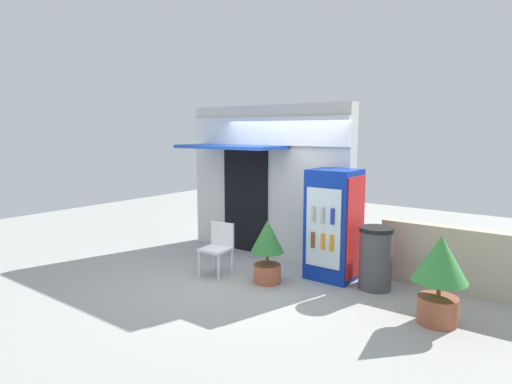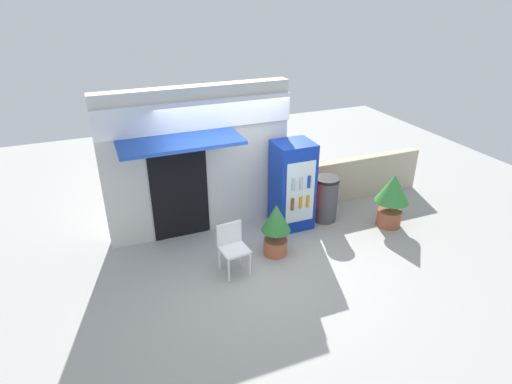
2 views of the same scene
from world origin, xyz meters
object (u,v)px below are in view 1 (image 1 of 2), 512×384
at_px(drink_cooler, 334,224).
at_px(potted_plant_near_shop, 267,247).
at_px(potted_plant_curbside, 440,271).
at_px(trash_bin, 375,258).
at_px(plastic_chair, 218,245).

distance_m(drink_cooler, potted_plant_near_shop, 1.11).
relative_size(potted_plant_curbside, trash_bin, 1.18).
distance_m(plastic_chair, potted_plant_curbside, 3.38).
relative_size(drink_cooler, potted_plant_near_shop, 1.78).
relative_size(potted_plant_near_shop, potted_plant_curbside, 0.89).
bearing_deg(drink_cooler, trash_bin, -4.82).
distance_m(plastic_chair, potted_plant_near_shop, 0.88).
height_order(plastic_chair, potted_plant_curbside, potted_plant_curbside).
bearing_deg(plastic_chair, potted_plant_curbside, 3.86).
xyz_separation_m(plastic_chair, potted_plant_curbside, (3.37, 0.23, 0.17)).
bearing_deg(drink_cooler, potted_plant_near_shop, -131.43).
bearing_deg(potted_plant_near_shop, trash_bin, 27.43).
xyz_separation_m(potted_plant_near_shop, trash_bin, (1.43, 0.74, -0.10)).
height_order(plastic_chair, potted_plant_near_shop, potted_plant_near_shop).
xyz_separation_m(plastic_chair, potted_plant_near_shop, (0.86, 0.16, 0.07)).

